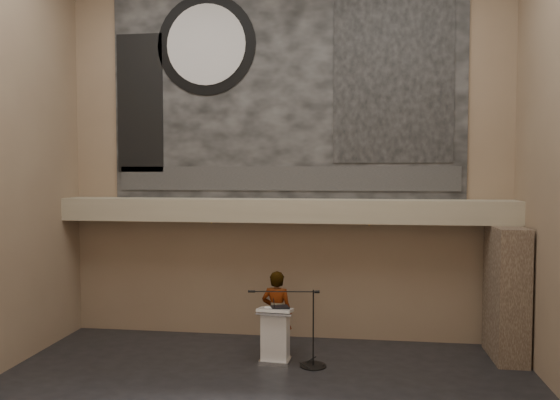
# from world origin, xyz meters

# --- Properties ---
(wall_back) EXTENTS (10.00, 0.02, 8.50)m
(wall_back) POSITION_xyz_m (0.00, 4.00, 4.25)
(wall_back) COLOR #7C664F
(wall_back) RESTS_ON floor
(wall_front) EXTENTS (10.00, 0.02, 8.50)m
(wall_front) POSITION_xyz_m (0.00, -4.00, 4.25)
(wall_front) COLOR #7C664F
(wall_front) RESTS_ON floor
(soffit) EXTENTS (10.00, 0.80, 0.50)m
(soffit) POSITION_xyz_m (0.00, 3.60, 2.95)
(soffit) COLOR gray
(soffit) RESTS_ON wall_back
(sprinkler_left) EXTENTS (0.04, 0.04, 0.06)m
(sprinkler_left) POSITION_xyz_m (-1.60, 3.55, 2.67)
(sprinkler_left) COLOR #B2893D
(sprinkler_left) RESTS_ON soffit
(sprinkler_right) EXTENTS (0.04, 0.04, 0.06)m
(sprinkler_right) POSITION_xyz_m (1.90, 3.55, 2.67)
(sprinkler_right) COLOR #B2893D
(sprinkler_right) RESTS_ON soffit
(banner) EXTENTS (8.00, 0.05, 5.00)m
(banner) POSITION_xyz_m (0.00, 3.97, 5.70)
(banner) COLOR black
(banner) RESTS_ON wall_back
(banner_text_strip) EXTENTS (7.76, 0.02, 0.55)m
(banner_text_strip) POSITION_xyz_m (0.00, 3.93, 3.65)
(banner_text_strip) COLOR #2C2C2C
(banner_text_strip) RESTS_ON banner
(banner_clock_rim) EXTENTS (2.30, 0.02, 2.30)m
(banner_clock_rim) POSITION_xyz_m (-1.80, 3.93, 6.70)
(banner_clock_rim) COLOR black
(banner_clock_rim) RESTS_ON banner
(banner_clock_face) EXTENTS (1.84, 0.02, 1.84)m
(banner_clock_face) POSITION_xyz_m (-1.80, 3.91, 6.70)
(banner_clock_face) COLOR silver
(banner_clock_face) RESTS_ON banner
(banner_building_print) EXTENTS (2.60, 0.02, 3.60)m
(banner_building_print) POSITION_xyz_m (2.40, 3.93, 5.80)
(banner_building_print) COLOR black
(banner_building_print) RESTS_ON banner
(banner_brick_print) EXTENTS (1.10, 0.02, 3.20)m
(banner_brick_print) POSITION_xyz_m (-3.40, 3.93, 5.40)
(banner_brick_print) COLOR black
(banner_brick_print) RESTS_ON banner
(stone_pier) EXTENTS (0.60, 1.40, 2.70)m
(stone_pier) POSITION_xyz_m (4.65, 3.15, 1.35)
(stone_pier) COLOR #47382C
(stone_pier) RESTS_ON floor
(lectern) EXTENTS (0.71, 0.53, 1.13)m
(lectern) POSITION_xyz_m (0.04, 2.23, 0.55)
(lectern) COLOR silver
(lectern) RESTS_ON floor
(binder) EXTENTS (0.41, 0.37, 0.04)m
(binder) POSITION_xyz_m (0.13, 2.26, 1.12)
(binder) COLOR black
(binder) RESTS_ON lectern
(papers) EXTENTS (0.28, 0.35, 0.00)m
(papers) POSITION_xyz_m (-0.06, 2.21, 1.10)
(papers) COLOR silver
(papers) RESTS_ON lectern
(speaker_person) EXTENTS (0.69, 0.51, 1.76)m
(speaker_person) POSITION_xyz_m (-0.00, 2.71, 0.88)
(speaker_person) COLOR white
(speaker_person) RESTS_ON floor
(mic_stand) EXTENTS (1.52, 0.52, 1.51)m
(mic_stand) POSITION_xyz_m (0.75, 2.14, 0.23)
(mic_stand) COLOR black
(mic_stand) RESTS_ON floor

